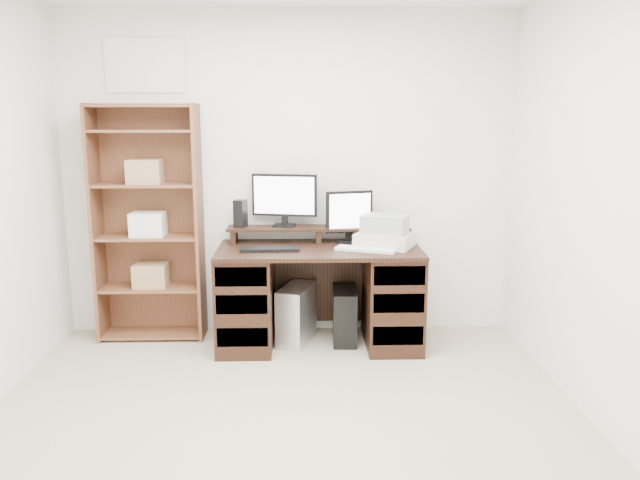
{
  "coord_description": "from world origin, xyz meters",
  "views": [
    {
      "loc": [
        0.12,
        -2.87,
        1.71
      ],
      "look_at": [
        0.23,
        1.43,
        0.85
      ],
      "focal_mm": 35.0,
      "sensor_mm": 36.0,
      "label": 1
    }
  ],
  "objects_px": {
    "monitor_wide": "(284,197)",
    "bookshelf": "(149,221)",
    "monitor_small": "(349,215)",
    "tower_black": "(345,315)",
    "tower_silver": "(297,314)",
    "desk": "(319,294)",
    "printer": "(384,240)"
  },
  "relations": [
    {
      "from": "printer",
      "to": "bookshelf",
      "type": "relative_size",
      "value": 0.22
    },
    {
      "from": "tower_black",
      "to": "bookshelf",
      "type": "relative_size",
      "value": 0.23
    },
    {
      "from": "desk",
      "to": "bookshelf",
      "type": "relative_size",
      "value": 0.83
    },
    {
      "from": "monitor_wide",
      "to": "bookshelf",
      "type": "xyz_separation_m",
      "value": [
        -1.04,
        -0.03,
        -0.18
      ]
    },
    {
      "from": "printer",
      "to": "desk",
      "type": "bearing_deg",
      "value": -153.75
    },
    {
      "from": "desk",
      "to": "printer",
      "type": "bearing_deg",
      "value": 2.05
    },
    {
      "from": "monitor_wide",
      "to": "tower_silver",
      "type": "height_order",
      "value": "monitor_wide"
    },
    {
      "from": "tower_silver",
      "to": "tower_black",
      "type": "relative_size",
      "value": 1.05
    },
    {
      "from": "monitor_small",
      "to": "tower_black",
      "type": "distance_m",
      "value": 0.77
    },
    {
      "from": "monitor_wide",
      "to": "monitor_small",
      "type": "bearing_deg",
      "value": 2.5
    },
    {
      "from": "monitor_wide",
      "to": "desk",
      "type": "bearing_deg",
      "value": -31.65
    },
    {
      "from": "monitor_wide",
      "to": "bookshelf",
      "type": "height_order",
      "value": "bookshelf"
    },
    {
      "from": "printer",
      "to": "monitor_small",
      "type": "bearing_deg",
      "value": 173.67
    },
    {
      "from": "monitor_wide",
      "to": "printer",
      "type": "xyz_separation_m",
      "value": [
        0.75,
        -0.23,
        -0.29
      ]
    },
    {
      "from": "tower_black",
      "to": "desk",
      "type": "bearing_deg",
      "value": -160.03
    },
    {
      "from": "tower_black",
      "to": "printer",
      "type": "bearing_deg",
      "value": -7.38
    },
    {
      "from": "tower_silver",
      "to": "bookshelf",
      "type": "height_order",
      "value": "bookshelf"
    },
    {
      "from": "monitor_small",
      "to": "tower_black",
      "type": "height_order",
      "value": "monitor_small"
    },
    {
      "from": "desk",
      "to": "tower_silver",
      "type": "distance_m",
      "value": 0.25
    },
    {
      "from": "desk",
      "to": "bookshelf",
      "type": "height_order",
      "value": "bookshelf"
    },
    {
      "from": "monitor_wide",
      "to": "printer",
      "type": "height_order",
      "value": "monitor_wide"
    },
    {
      "from": "desk",
      "to": "tower_black",
      "type": "relative_size",
      "value": 3.6
    },
    {
      "from": "printer",
      "to": "tower_silver",
      "type": "bearing_deg",
      "value": -159.43
    },
    {
      "from": "tower_black",
      "to": "bookshelf",
      "type": "xyz_separation_m",
      "value": [
        -1.49,
        0.15,
        0.71
      ]
    },
    {
      "from": "monitor_wide",
      "to": "tower_black",
      "type": "distance_m",
      "value": 1.02
    },
    {
      "from": "printer",
      "to": "tower_black",
      "type": "bearing_deg",
      "value": -165.01
    },
    {
      "from": "monitor_wide",
      "to": "tower_silver",
      "type": "distance_m",
      "value": 0.9
    },
    {
      "from": "desk",
      "to": "bookshelf",
      "type": "distance_m",
      "value": 1.42
    },
    {
      "from": "monitor_wide",
      "to": "monitor_small",
      "type": "xyz_separation_m",
      "value": [
        0.5,
        -0.08,
        -0.13
      ]
    },
    {
      "from": "monitor_small",
      "to": "tower_silver",
      "type": "bearing_deg",
      "value": 179.73
    },
    {
      "from": "monitor_small",
      "to": "tower_silver",
      "type": "xyz_separation_m",
      "value": [
        -0.41,
        -0.11,
        -0.75
      ]
    },
    {
      "from": "printer",
      "to": "tower_black",
      "type": "relative_size",
      "value": 0.97
    }
  ]
}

